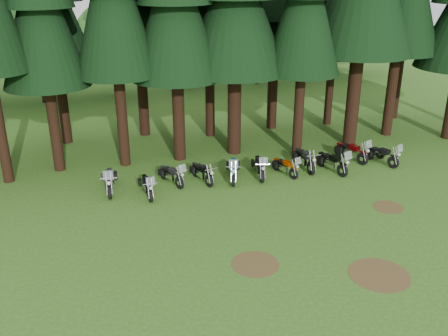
{
  "coord_description": "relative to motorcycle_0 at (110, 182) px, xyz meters",
  "views": [
    {
      "loc": [
        -8.93,
        -16.67,
        10.37
      ],
      "look_at": [
        -1.98,
        5.0,
        1.0
      ],
      "focal_mm": 40.0,
      "sensor_mm": 36.0,
      "label": 1
    }
  ],
  "objects": [
    {
      "name": "motorcycle_4",
      "position": [
        6.2,
        -0.48,
        -0.01
      ],
      "size": [
        1.05,
        2.41,
        1.54
      ],
      "rotation": [
        0.0,
        0.0,
        -0.32
      ],
      "color": "black",
      "rests_on": "ground"
    },
    {
      "name": "dirt_patch_2",
      "position": [
        8.46,
        -10.16,
        -0.52
      ],
      "size": [
        2.2,
        2.2,
        0.01
      ],
      "primitive_type": "cylinder",
      "color": "#4C3D1E",
      "rests_on": "ground"
    },
    {
      "name": "decid_4",
      "position": [
        9.04,
        20.17,
        3.85
      ],
      "size": [
        5.93,
        5.76,
        7.41
      ],
      "color": "black",
      "rests_on": "ground"
    },
    {
      "name": "motorcycle_3",
      "position": [
        4.6,
        -0.21,
        -0.07
      ],
      "size": [
        0.6,
        2.15,
        0.89
      ],
      "rotation": [
        0.0,
        0.0,
        0.22
      ],
      "color": "black",
      "rests_on": "ground"
    },
    {
      "name": "decid_5",
      "position": [
        15.76,
        19.56,
        5.71
      ],
      "size": [
        8.45,
        8.21,
        10.56
      ],
      "color": "black",
      "rests_on": "ground"
    },
    {
      "name": "motorcycle_9",
      "position": [
        13.42,
        0.06,
        -0.02
      ],
      "size": [
        1.03,
        2.36,
        1.51
      ],
      "rotation": [
        0.0,
        0.0,
        0.32
      ],
      "color": "black",
      "rests_on": "ground"
    },
    {
      "name": "dirt_patch_0",
      "position": [
        4.46,
        -8.16,
        -0.52
      ],
      "size": [
        1.8,
        1.8,
        0.01
      ],
      "primitive_type": "cylinder",
      "color": "#4C3D1E",
      "rests_on": "ground"
    },
    {
      "name": "decid_6",
      "position": [
        22.31,
        20.85,
        4.68
      ],
      "size": [
        7.06,
        6.86,
        8.82
      ],
      "color": "black",
      "rests_on": "ground"
    },
    {
      "name": "motorcycle_6",
      "position": [
        9.01,
        -0.7,
        -0.09
      ],
      "size": [
        0.8,
        2.01,
        1.28
      ],
      "rotation": [
        0.0,
        0.0,
        0.28
      ],
      "color": "black",
      "rests_on": "ground"
    },
    {
      "name": "motorcycle_10",
      "position": [
        14.74,
        -0.92,
        -0.03
      ],
      "size": [
        1.01,
        2.27,
        1.45
      ],
      "rotation": [
        0.0,
        0.0,
        0.33
      ],
      "color": "black",
      "rests_on": "ground"
    },
    {
      "name": "motorcycle_1",
      "position": [
        1.67,
        -1.03,
        -0.06
      ],
      "size": [
        0.41,
        2.18,
        1.38
      ],
      "rotation": [
        0.0,
        0.0,
        0.01
      ],
      "color": "black",
      "rests_on": "ground"
    },
    {
      "name": "motorcycle_8",
      "position": [
        11.57,
        -1.08,
        -0.02
      ],
      "size": [
        0.82,
        2.39,
        1.51
      ],
      "rotation": [
        0.0,
        0.0,
        0.22
      ],
      "color": "black",
      "rests_on": "ground"
    },
    {
      "name": "motorcycle_5",
      "position": [
        7.65,
        -0.5,
        -0.03
      ],
      "size": [
        0.8,
        2.35,
        1.48
      ],
      "rotation": [
        0.0,
        0.0,
        -0.22
      ],
      "color": "black",
      "rests_on": "ground"
    },
    {
      "name": "motorcycle_2",
      "position": [
        3.06,
        -0.03,
        -0.06
      ],
      "size": [
        1.0,
        2.12,
        1.36
      ],
      "rotation": [
        0.0,
        0.0,
        0.35
      ],
      "color": "black",
      "rests_on": "ground"
    },
    {
      "name": "decid_7",
      "position": [
        26.92,
        20.67,
        5.7
      ],
      "size": [
        8.44,
        8.2,
        10.55
      ],
      "color": "black",
      "rests_on": "ground"
    },
    {
      "name": "decid_2",
      "position": [
        -2.97,
        18.62,
        4.43
      ],
      "size": [
        6.72,
        6.53,
        8.4
      ],
      "color": "black",
      "rests_on": "ground"
    },
    {
      "name": "dirt_patch_1",
      "position": [
        11.96,
        -5.66,
        -0.52
      ],
      "size": [
        1.4,
        1.4,
        0.01
      ],
      "primitive_type": "cylinder",
      "color": "#4C3D1E",
      "rests_on": "ground"
    },
    {
      "name": "motorcycle_7",
      "position": [
        10.35,
        -0.24,
        -0.01
      ],
      "size": [
        0.38,
        2.47,
        1.0
      ],
      "rotation": [
        0.0,
        0.0,
        -0.04
      ],
      "color": "black",
      "rests_on": "ground"
    },
    {
      "name": "pine_back_4",
      "position": [
        11.5,
        7.09,
        7.73
      ],
      "size": [
        4.94,
        4.94,
        13.78
      ],
      "color": "black",
      "rests_on": "ground"
    },
    {
      "name": "motorcycle_0",
      "position": [
        0.0,
        0.0,
        0.0
      ],
      "size": [
        0.6,
        2.48,
        1.56
      ],
      "rotation": [
        0.0,
        0.0,
        -0.11
      ],
      "color": "black",
      "rests_on": "ground"
    },
    {
      "name": "decid_3",
      "position": [
        2.75,
        18.98,
        3.99
      ],
      "size": [
        6.12,
        5.95,
        7.65
      ],
      "color": "black",
      "rests_on": "ground"
    },
    {
      "name": "ground",
      "position": [
        7.46,
        -6.16,
        -0.52
      ],
      "size": [
        120.0,
        120.0,
        0.0
      ],
      "primitive_type": "plane",
      "color": "#2D5C18",
      "rests_on": "ground"
    }
  ]
}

